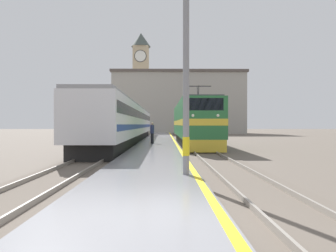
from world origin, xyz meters
name	(u,v)px	position (x,y,z in m)	size (l,w,h in m)	color
ground_plane	(159,141)	(0.00, 30.00, 0.00)	(200.00, 200.00, 0.00)	#60564C
platform	(158,143)	(0.00, 25.00, 0.14)	(3.44, 140.00, 0.29)	gray
rail_track_near	(192,144)	(3.19, 25.00, 0.03)	(2.84, 140.00, 0.16)	#60564C
rail_track_far	(125,144)	(-3.18, 25.00, 0.03)	(2.84, 140.00, 0.16)	#60564C
locomotive_train	(193,123)	(3.19, 23.74, 1.99)	(2.92, 18.15, 4.87)	black
passenger_train	(128,123)	(-3.18, 28.06, 2.04)	(2.92, 37.34, 3.78)	black
catenary_mast	(190,59)	(1.37, 4.39, 3.98)	(2.23, 0.22, 7.28)	gray
person_on_platform	(152,132)	(-0.44, 21.61, 1.22)	(0.34, 0.34, 1.78)	#23232D
clock_tower	(141,79)	(-5.32, 77.02, 13.33)	(4.86, 4.86, 25.06)	tan
station_building	(178,103)	(3.58, 63.03, 6.43)	(27.44, 9.76, 12.82)	#A8A399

